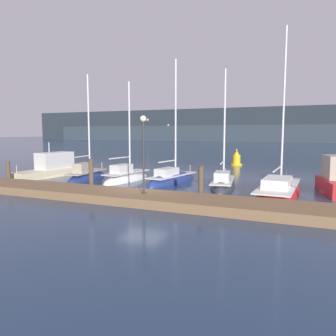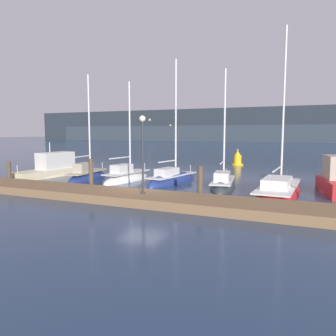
# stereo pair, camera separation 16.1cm
# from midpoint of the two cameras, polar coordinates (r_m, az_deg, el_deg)

# --- Properties ---
(ground_plane) EXTENTS (400.00, 400.00, 0.00)m
(ground_plane) POSITION_cam_midpoint_polar(r_m,az_deg,el_deg) (19.02, -4.64, -4.69)
(ground_plane) COLOR navy
(dock) EXTENTS (29.45, 2.80, 0.45)m
(dock) POSITION_cam_midpoint_polar(r_m,az_deg,el_deg) (17.48, -7.36, -4.95)
(dock) COLOR brown
(dock) RESTS_ON ground
(mooring_pile_0) EXTENTS (0.28, 0.28, 1.59)m
(mooring_pile_0) POSITION_cam_midpoint_polar(r_m,az_deg,el_deg) (25.52, -26.20, -0.72)
(mooring_pile_0) COLOR #4C3D2D
(mooring_pile_0) RESTS_ON ground
(mooring_pile_1) EXTENTS (0.28, 0.28, 1.99)m
(mooring_pile_1) POSITION_cam_midpoint_polar(r_m,az_deg,el_deg) (20.65, -13.45, -1.18)
(mooring_pile_1) COLOR #4C3D2D
(mooring_pile_1) RESTS_ON ground
(mooring_pile_2) EXTENTS (0.28, 0.28, 1.83)m
(mooring_pile_2) POSITION_cam_midpoint_polar(r_m,az_deg,el_deg) (17.40, 5.47, -2.66)
(mooring_pile_2) COLOR #4C3D2D
(mooring_pile_2) RESTS_ON ground
(motorboat_berth_1) EXTENTS (2.59, 7.14, 3.28)m
(motorboat_berth_1) POSITION_cam_midpoint_polar(r_m,az_deg,el_deg) (28.55, -20.00, -0.67)
(motorboat_berth_1) COLOR beige
(motorboat_berth_1) RESTS_ON ground
(sailboat_berth_2) EXTENTS (1.99, 5.31, 8.60)m
(sailboat_berth_2) POSITION_cam_midpoint_polar(r_m,az_deg,el_deg) (25.70, -14.10, -1.67)
(sailboat_berth_2) COLOR navy
(sailboat_berth_2) RESTS_ON ground
(sailboat_berth_3) EXTENTS (2.00, 5.28, 7.90)m
(sailboat_berth_3) POSITION_cam_midpoint_polar(r_m,az_deg,el_deg) (24.52, -7.44, -1.92)
(sailboat_berth_3) COLOR white
(sailboat_berth_3) RESTS_ON ground
(sailboat_berth_4) EXTENTS (2.45, 6.00, 9.51)m
(sailboat_berth_4) POSITION_cam_midpoint_polar(r_m,az_deg,el_deg) (23.48, 0.48, -2.33)
(sailboat_berth_4) COLOR navy
(sailboat_berth_4) RESTS_ON ground
(sailboat_berth_5) EXTENTS (2.39, 5.59, 8.38)m
(sailboat_berth_5) POSITION_cam_midpoint_polar(r_m,az_deg,el_deg) (21.81, 9.32, -3.05)
(sailboat_berth_5) COLOR #2D3338
(sailboat_berth_5) RESTS_ON ground
(sailboat_berth_6) EXTENTS (2.62, 8.52, 10.42)m
(sailboat_berth_6) POSITION_cam_midpoint_polar(r_m,az_deg,el_deg) (20.53, 18.55, -3.90)
(sailboat_berth_6) COLOR red
(sailboat_berth_6) RESTS_ON ground
(channel_buoy) EXTENTS (1.27, 1.27, 1.76)m
(channel_buoy) POSITION_cam_midpoint_polar(r_m,az_deg,el_deg) (36.73, 11.71, 1.48)
(channel_buoy) COLOR gold
(channel_buoy) RESTS_ON ground
(dock_lamppost) EXTENTS (0.32, 0.32, 4.00)m
(dock_lamppost) POSITION_cam_midpoint_polar(r_m,az_deg,el_deg) (16.73, -4.59, 4.59)
(dock_lamppost) COLOR #2D2D33
(dock_lamppost) RESTS_ON dock
(hillside_backdrop) EXTENTS (240.00, 23.00, 13.44)m
(hillside_backdrop) POSITION_cam_midpoint_polar(r_m,az_deg,el_deg) (138.67, 18.21, 7.00)
(hillside_backdrop) COLOR #232B33
(hillside_backdrop) RESTS_ON ground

